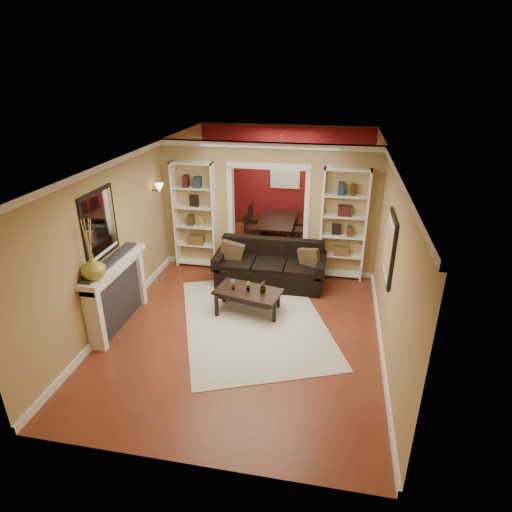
% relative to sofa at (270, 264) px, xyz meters
% --- Properties ---
extents(floor, '(8.00, 8.00, 0.00)m').
position_rel_sofa_xyz_m(floor, '(-0.17, -0.45, -0.43)').
color(floor, brown).
rests_on(floor, ground).
extents(ceiling, '(8.00, 8.00, 0.00)m').
position_rel_sofa_xyz_m(ceiling, '(-0.17, -0.45, 2.27)').
color(ceiling, white).
rests_on(ceiling, ground).
extents(wall_back, '(8.00, 0.00, 8.00)m').
position_rel_sofa_xyz_m(wall_back, '(-0.17, 3.55, 0.92)').
color(wall_back, tan).
rests_on(wall_back, ground).
extents(wall_front, '(8.00, 0.00, 8.00)m').
position_rel_sofa_xyz_m(wall_front, '(-0.17, -4.45, 0.92)').
color(wall_front, tan).
rests_on(wall_front, ground).
extents(wall_left, '(0.00, 8.00, 8.00)m').
position_rel_sofa_xyz_m(wall_left, '(-2.42, -0.45, 0.92)').
color(wall_left, tan).
rests_on(wall_left, ground).
extents(wall_right, '(0.00, 8.00, 8.00)m').
position_rel_sofa_xyz_m(wall_right, '(2.08, -0.45, 0.92)').
color(wall_right, tan).
rests_on(wall_right, ground).
extents(partition_wall, '(4.50, 0.15, 2.70)m').
position_rel_sofa_xyz_m(partition_wall, '(-0.17, 0.75, 0.92)').
color(partition_wall, tan).
rests_on(partition_wall, floor).
extents(red_back_panel, '(4.44, 0.04, 2.64)m').
position_rel_sofa_xyz_m(red_back_panel, '(-0.17, 3.52, 0.89)').
color(red_back_panel, maroon).
rests_on(red_back_panel, floor).
extents(dining_window, '(0.78, 0.03, 0.98)m').
position_rel_sofa_xyz_m(dining_window, '(-0.17, 3.48, 1.12)').
color(dining_window, '#8CA5CC').
rests_on(dining_window, wall_back).
extents(area_rug, '(3.37, 3.89, 0.01)m').
position_rel_sofa_xyz_m(area_rug, '(-0.05, -1.42, -0.42)').
color(area_rug, beige).
rests_on(area_rug, floor).
extents(sofa, '(2.20, 0.95, 0.86)m').
position_rel_sofa_xyz_m(sofa, '(0.00, 0.00, 0.00)').
color(sofa, black).
rests_on(sofa, floor).
extents(pillow_left, '(0.46, 0.14, 0.46)m').
position_rel_sofa_xyz_m(pillow_left, '(-0.78, -0.02, 0.22)').
color(pillow_left, brown).
rests_on(pillow_left, sofa).
extents(pillow_right, '(0.44, 0.29, 0.42)m').
position_rel_sofa_xyz_m(pillow_right, '(0.78, -0.02, 0.20)').
color(pillow_right, brown).
rests_on(pillow_right, sofa).
extents(coffee_table, '(1.25, 0.85, 0.43)m').
position_rel_sofa_xyz_m(coffee_table, '(-0.21, -1.16, -0.21)').
color(coffee_table, black).
rests_on(coffee_table, floor).
extents(plant_left, '(0.11, 0.13, 0.20)m').
position_rel_sofa_xyz_m(plant_left, '(-0.48, -1.16, 0.11)').
color(plant_left, '#336626').
rests_on(plant_left, coffee_table).
extents(plant_center, '(0.12, 0.12, 0.18)m').
position_rel_sofa_xyz_m(plant_center, '(-0.21, -1.16, 0.09)').
color(plant_center, '#336626').
rests_on(plant_center, coffee_table).
extents(plant_right, '(0.12, 0.12, 0.21)m').
position_rel_sofa_xyz_m(plant_right, '(0.06, -1.16, 0.11)').
color(plant_right, '#336626').
rests_on(plant_right, coffee_table).
extents(bookshelf_left, '(0.90, 0.30, 2.30)m').
position_rel_sofa_xyz_m(bookshelf_left, '(-1.72, 0.58, 0.72)').
color(bookshelf_left, white).
rests_on(bookshelf_left, floor).
extents(bookshelf_right, '(0.90, 0.30, 2.30)m').
position_rel_sofa_xyz_m(bookshelf_right, '(1.38, 0.58, 0.72)').
color(bookshelf_right, white).
rests_on(bookshelf_right, floor).
extents(fireplace, '(0.32, 1.70, 1.16)m').
position_rel_sofa_xyz_m(fireplace, '(-2.26, -1.95, 0.15)').
color(fireplace, white).
rests_on(fireplace, floor).
extents(vase, '(0.44, 0.44, 0.38)m').
position_rel_sofa_xyz_m(vase, '(-2.26, -2.52, 0.92)').
color(vase, olive).
rests_on(vase, fireplace).
extents(mirror, '(0.03, 0.95, 1.10)m').
position_rel_sofa_xyz_m(mirror, '(-2.40, -1.95, 1.37)').
color(mirror, silver).
rests_on(mirror, wall_left).
extents(wall_sconce, '(0.18, 0.18, 0.22)m').
position_rel_sofa_xyz_m(wall_sconce, '(-2.32, 0.10, 1.40)').
color(wall_sconce, '#FFE0A5').
rests_on(wall_sconce, wall_left).
extents(framed_art, '(0.04, 0.85, 1.05)m').
position_rel_sofa_xyz_m(framed_art, '(2.04, -1.45, 1.12)').
color(framed_art, black).
rests_on(framed_art, wall_right).
extents(dining_table, '(1.59, 0.89, 0.56)m').
position_rel_sofa_xyz_m(dining_table, '(-0.16, 2.38, -0.15)').
color(dining_table, black).
rests_on(dining_table, floor).
extents(dining_chair_nw, '(0.53, 0.53, 0.81)m').
position_rel_sofa_xyz_m(dining_chair_nw, '(-0.71, 2.08, -0.03)').
color(dining_chair_nw, black).
rests_on(dining_chair_nw, floor).
extents(dining_chair_ne, '(0.50, 0.50, 0.84)m').
position_rel_sofa_xyz_m(dining_chair_ne, '(0.39, 2.08, -0.01)').
color(dining_chair_ne, black).
rests_on(dining_chair_ne, floor).
extents(dining_chair_sw, '(0.49, 0.49, 0.86)m').
position_rel_sofa_xyz_m(dining_chair_sw, '(-0.71, 2.68, -0.00)').
color(dining_chair_sw, black).
rests_on(dining_chair_sw, floor).
extents(dining_chair_se, '(0.52, 0.52, 0.79)m').
position_rel_sofa_xyz_m(dining_chair_se, '(0.39, 2.68, -0.03)').
color(dining_chair_se, black).
rests_on(dining_chair_se, floor).
extents(chandelier, '(0.50, 0.50, 0.30)m').
position_rel_sofa_xyz_m(chandelier, '(-0.17, 2.25, 1.59)').
color(chandelier, '#3F321D').
rests_on(chandelier, ceiling).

